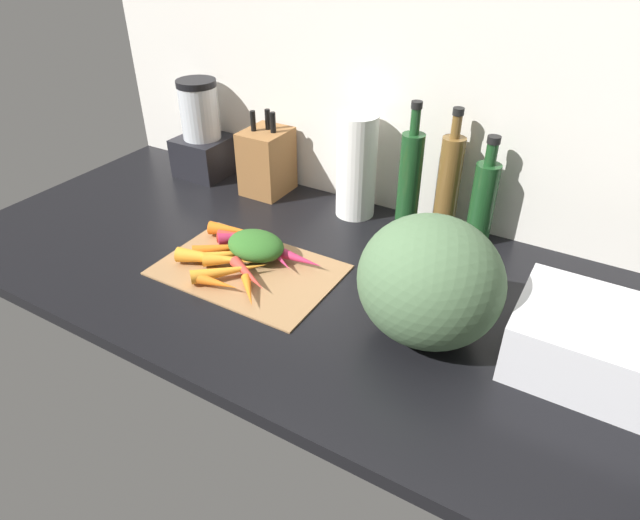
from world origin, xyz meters
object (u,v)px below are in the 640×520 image
object	(u,v)px
carrot_6	(215,258)
carrot_4	(235,253)
carrot_3	(249,275)
bottle_2	(483,201)
carrot_8	(230,271)
bottle_1	(448,184)
carrot_10	(299,260)
carrot_11	(246,238)
carrot_2	(233,230)
knife_block	(267,161)
paper_towel_roll	(356,167)
carrot_5	(241,237)
cutting_board	(248,269)
carrot_7	(273,252)
bottle_0	(409,181)
carrot_0	(231,247)
carrot_1	(215,282)
dish_rack	(597,345)
carrot_12	(230,260)
blender_appliance	(202,135)
carrot_9	(249,291)
winter_squash	(430,282)

from	to	relation	value
carrot_6	carrot_4	bearing A→B (deg)	65.21
carrot_3	bottle_2	size ratio (longest dim) A/B	0.49
carrot_8	bottle_1	distance (cm)	56.31
carrot_10	carrot_11	size ratio (longest dim) A/B	0.87
carrot_11	carrot_2	bearing A→B (deg)	167.95
carrot_10	knife_block	size ratio (longest dim) A/B	0.51
paper_towel_roll	bottle_2	world-z (taller)	same
carrot_5	carrot_8	xyz separation A→B (cm)	(6.45, -12.70, -0.12)
carrot_4	carrot_11	bearing A→B (deg)	104.64
cutting_board	bottle_2	bearing A→B (deg)	43.83
knife_block	carrot_7	bearing A→B (deg)	-53.14
cutting_board	bottle_0	xyz separation A→B (cm)	(23.27, 35.19, 13.14)
knife_block	carrot_0	bearing A→B (deg)	-69.19
carrot_1	carrot_8	xyz separation A→B (cm)	(0.06, 4.77, 0.22)
carrot_6	dish_rack	distance (cm)	78.94
carrot_1	carrot_10	distance (cm)	19.65
carrot_8	dish_rack	world-z (taller)	dish_rack
carrot_3	carrot_2	bearing A→B (deg)	138.04
carrot_12	paper_towel_roll	distance (cm)	41.34
carrot_6	bottle_0	distance (cm)	49.92
carrot_2	carrot_8	distance (cm)	17.56
carrot_5	carrot_4	bearing A→B (deg)	-65.64
carrot_6	carrot_0	bearing A→B (deg)	90.57
carrot_1	carrot_11	size ratio (longest dim) A/B	0.76
carrot_10	bottle_0	distance (cm)	33.58
carrot_4	carrot_10	bearing A→B (deg)	18.94
carrot_2	carrot_4	xyz separation A→B (cm)	(6.51, -7.57, -0.49)
carrot_8	carrot_10	bearing A→B (deg)	47.41
carrot_2	blender_appliance	distance (cm)	42.92
carrot_5	carrot_6	xyz separation A→B (cm)	(0.57, -10.65, 0.05)
carrot_4	bottle_0	world-z (taller)	bottle_0
carrot_7	bottle_0	distance (cm)	37.16
carrot_7	carrot_8	distance (cm)	12.01
carrot_6	carrot_11	size ratio (longest dim) A/B	1.31
cutting_board	carrot_2	world-z (taller)	carrot_2
cutting_board	dish_rack	distance (cm)	71.71
carrot_3	carrot_9	size ratio (longest dim) A/B	1.30
carrot_4	carrot_10	distance (cm)	15.28
bottle_1	carrot_11	bearing A→B (deg)	-140.79
carrot_1	knife_block	distance (cm)	49.83
carrot_10	blender_appliance	bearing A→B (deg)	150.55
carrot_1	carrot_3	xyz separation A→B (cm)	(4.33, 5.98, -0.06)
carrot_4	knife_block	bearing A→B (deg)	113.26
carrot_9	bottle_2	distance (cm)	58.94
carrot_7	dish_rack	distance (cm)	68.94
carrot_3	carrot_7	world-z (taller)	carrot_7
bottle_0	dish_rack	xyz separation A→B (cm)	(48.01, -29.59, -7.64)
winter_squash	blender_appliance	size ratio (longest dim) A/B	0.95
carrot_6	knife_block	size ratio (longest dim) A/B	0.76
carrot_6	paper_towel_roll	world-z (taller)	paper_towel_roll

